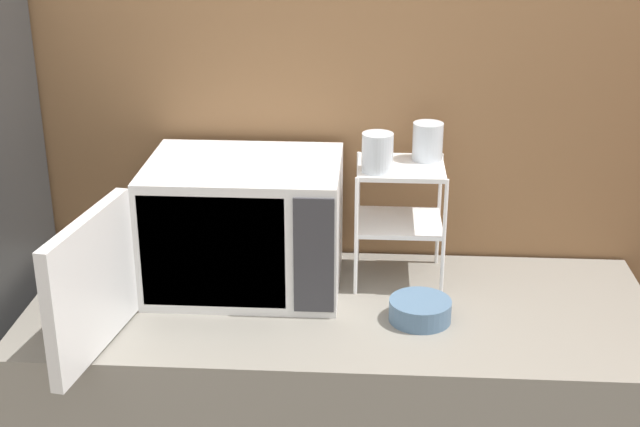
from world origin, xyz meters
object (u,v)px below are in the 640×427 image
microwave (237,227)px  dish_rack (400,198)px  glass_front_left (377,152)px  bowl (420,311)px  glass_back_right (428,141)px

microwave → dish_rack: bearing=10.7°
microwave → glass_front_left: (0.36, 0.03, 0.20)m
glass_front_left → bowl: size_ratio=0.65×
dish_rack → glass_back_right: (0.07, 0.05, 0.14)m
glass_front_left → bowl: glass_front_left is taller
microwave → dish_rack: size_ratio=2.35×
bowl → glass_front_left: bearing=121.2°
microwave → glass_back_right: bearing=15.0°
glass_back_right → bowl: size_ratio=0.65×
glass_back_right → bowl: glass_back_right is taller
glass_front_left → glass_back_right: (0.13, 0.10, 0.00)m
dish_rack → bowl: 0.32m
glass_back_right → bowl: bearing=-93.5°
glass_back_right → bowl: 0.45m
glass_front_left → microwave: bearing=-175.2°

